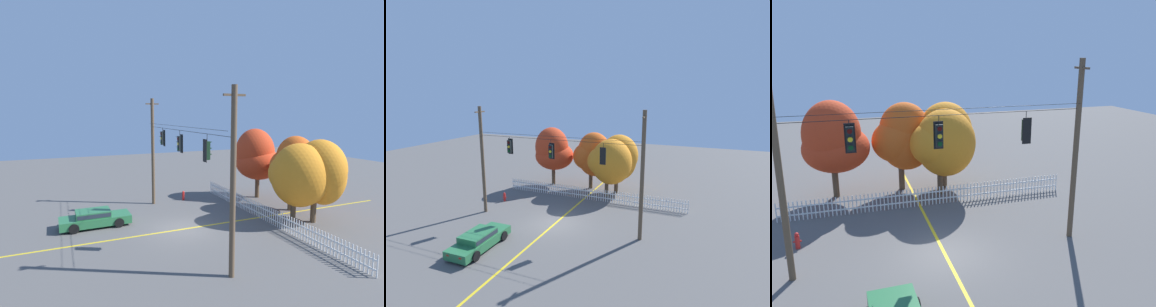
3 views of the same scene
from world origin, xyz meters
TOP-DOWN VIEW (x-y plane):
  - ground at (0.00, 0.00)m, footprint 80.00×80.00m
  - lane_centerline_stripe at (0.00, 0.00)m, footprint 0.16×36.00m
  - signal_support_span at (0.00, -0.00)m, footprint 13.40×1.10m
  - traffic_signal_southbound_primary at (-3.85, 0.01)m, footprint 0.43×0.38m
  - traffic_signal_northbound_secondary at (-0.21, 0.01)m, footprint 0.43×0.38m
  - traffic_signal_eastbound_side at (3.84, -0.01)m, footprint 0.43×0.38m
  - white_picket_fence at (0.68, 6.16)m, footprint 17.40×0.06m
  - autumn_maple_near_fence at (-4.74, 9.08)m, footprint 4.14×3.92m
  - autumn_maple_mid at (-0.35, 9.53)m, footprint 4.03×3.17m
  - autumn_oak_far_east at (1.93, 7.87)m, footprint 4.30×3.86m
  - autumn_maple_far_west at (2.52, 9.44)m, footprint 3.73×3.29m
  - parked_car at (-2.83, -5.21)m, footprint 1.93×4.66m
  - fire_hydrant at (-6.61, 2.74)m, footprint 0.38×0.22m

SIDE VIEW (x-z plane):
  - ground at x=0.00m, z-range 0.00..0.00m
  - lane_centerline_stripe at x=0.00m, z-range 0.00..0.01m
  - fire_hydrant at x=-6.61m, z-range -0.01..0.82m
  - white_picket_fence at x=0.68m, z-range 0.00..1.13m
  - parked_car at x=-2.83m, z-range 0.03..1.18m
  - autumn_oak_far_east at x=1.93m, z-range 0.62..6.26m
  - autumn_maple_mid at x=-0.35m, z-range 0.58..6.53m
  - autumn_maple_far_west at x=2.52m, z-range 0.70..6.59m
  - autumn_maple_near_fence at x=-4.74m, z-range 0.57..6.90m
  - signal_support_span at x=0.00m, z-range 0.08..8.97m
  - traffic_signal_eastbound_side at x=3.84m, z-range 4.95..6.44m
  - traffic_signal_northbound_secondary at x=-0.21m, z-range 4.97..6.44m
  - traffic_signal_southbound_primary at x=-3.85m, z-range 5.12..6.50m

